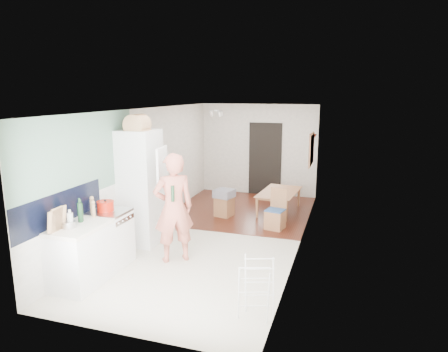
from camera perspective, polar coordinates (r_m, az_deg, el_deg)
The scene contains 32 objects.
room_shell at distance 7.72m, azimuth -0.80°, elevation 0.20°, with size 3.20×7.00×2.50m, color white, non-canonical shape.
floor at distance 8.07m, azimuth -0.78°, elevation -8.52°, with size 3.20×7.00×0.01m, color beige.
wood_floor_overlay at distance 9.75m, azimuth 2.65°, elevation -4.85°, with size 3.20×3.30×0.01m, color #4E2014.
sage_wall_panel at distance 6.59m, azimuth -19.76°, elevation 2.76°, with size 0.02×3.00×1.30m, color slate.
tile_splashback at distance 6.32m, azimuth -22.27°, elevation -4.33°, with size 0.02×1.90×0.50m, color black.
doorway_recess at distance 11.03m, azimuth 5.88°, elevation 2.38°, with size 0.90×0.04×2.00m, color black.
base_cabinet at distance 6.38m, azimuth -19.74°, elevation -10.84°, with size 0.60×0.90×0.86m, color white.
worktop at distance 6.22m, azimuth -20.04°, elevation -6.92°, with size 0.62×0.92×0.06m, color white.
range_cooker at distance 6.94m, azimuth -16.00°, elevation -8.63°, with size 0.60×0.60×0.88m, color white.
cooker_top at distance 6.79m, azimuth -16.22°, elevation -4.99°, with size 0.60×0.60×0.04m, color #BBBBBD.
fridge_housing at distance 7.57m, azimuth -11.86°, elevation -1.66°, with size 0.66×0.66×2.15m, color white.
fridge_door at distance 6.93m, azimuth -8.83°, elevation 1.22°, with size 0.56×0.04×0.70m, color white.
fridge_interior at distance 7.33m, azimuth -9.90°, elevation 1.77°, with size 0.02×0.52×0.66m, color white.
pinboard at distance 9.20m, azimuth 12.39°, elevation 3.73°, with size 0.03×0.90×0.70m, color tan.
pinboard_frame at distance 9.20m, azimuth 12.30°, elevation 3.73°, with size 0.01×0.94×0.74m, color #99663C.
wall_sconce at distance 9.82m, azimuth 12.57°, elevation 5.40°, with size 0.18×0.18×0.16m, color maroon.
person at distance 6.67m, azimuth -7.24°, elevation -3.16°, with size 0.80×0.52×2.19m, color #DA745F.
dining_table at distance 9.58m, azimuth 8.01°, elevation -3.93°, with size 1.24×0.69×0.44m, color #99663C.
dining_chair at distance 8.37m, azimuth 7.35°, elevation -4.78°, with size 0.36×0.36×0.85m, color #99663C, non-canonical shape.
stool at distance 9.20m, azimuth 0.03°, elevation -4.39°, with size 0.36×0.36×0.47m, color #99663C, non-canonical shape.
grey_drape at distance 9.08m, azimuth 0.03°, elevation -2.51°, with size 0.40×0.40×0.18m, color slate.
drying_rack at distance 5.24m, azimuth 4.67°, elevation -15.90°, with size 0.39×0.35×0.76m, color white, non-canonical shape.
bread_bin at distance 7.28m, azimuth -12.29°, elevation 7.19°, with size 0.39×0.37×0.21m, color tan, non-canonical shape.
red_casserole at distance 6.79m, azimuth -16.58°, elevation -4.13°, with size 0.27×0.27×0.16m, color red.
steel_pan at distance 6.14m, azimuth -21.29°, elevation -6.49°, with size 0.19×0.19×0.09m, color #BBBBBD.
held_bottle at distance 6.50m, azimuth -7.34°, elevation -2.52°, with size 0.06×0.06×0.26m, color #193C20.
bottle_a at distance 6.31m, azimuth -19.88°, elevation -4.93°, with size 0.07×0.07×0.30m, color #193C20.
bottle_b at distance 6.36m, azimuth -19.75°, elevation -4.93°, with size 0.06×0.06×0.27m, color #193C20.
bottle_c at distance 6.14m, azimuth -21.12°, elevation -5.91°, with size 0.09×0.09×0.21m, color beige.
pepper_mill_front at distance 6.66m, azimuth -18.30°, elevation -4.25°, with size 0.06×0.06×0.23m, color tan.
pepper_mill_back at distance 6.50m, azimuth -18.14°, elevation -4.74°, with size 0.06×0.06×0.20m, color tan.
chopping_boards at distance 6.00m, azimuth -22.79°, elevation -5.76°, with size 0.04×0.26×0.35m, color tan, non-canonical shape.
Camera 1 is at (2.38, -7.17, 2.83)m, focal length 32.00 mm.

